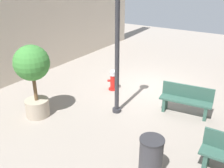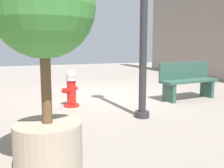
{
  "view_description": "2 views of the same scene",
  "coord_description": "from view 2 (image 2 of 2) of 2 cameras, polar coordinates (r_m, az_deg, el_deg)",
  "views": [
    {
      "loc": [
        -3.71,
        8.67,
        4.22
      ],
      "look_at": [
        0.49,
        2.23,
        0.87
      ],
      "focal_mm": 40.92,
      "sensor_mm": 36.0,
      "label": 1
    },
    {
      "loc": [
        2.55,
        6.81,
        1.39
      ],
      "look_at": [
        0.72,
        2.14,
        0.65
      ],
      "focal_mm": 42.46,
      "sensor_mm": 36.0,
      "label": 2
    }
  ],
  "objects": [
    {
      "name": "bench_near",
      "position": [
        7.07,
        15.94,
        0.83
      ],
      "size": [
        1.67,
        0.63,
        0.95
      ],
      "color": "#33594C",
      "rests_on": "ground_plane"
    },
    {
      "name": "fire_hydrant",
      "position": [
        6.05,
        -8.8,
        -0.91
      ],
      "size": [
        0.39,
        0.39,
        0.84
      ],
      "color": "red",
      "rests_on": "ground_plane"
    },
    {
      "name": "ground_plane",
      "position": [
        7.41,
        -0.86,
        -2.37
      ],
      "size": [
        23.4,
        23.4,
        0.0
      ],
      "primitive_type": "plane",
      "color": "gray"
    },
    {
      "name": "planter_tree",
      "position": [
        2.86,
        -14.38,
        9.95
      ],
      "size": [
        1.07,
        1.07,
        2.32
      ],
      "color": "tan",
      "rests_on": "ground_plane"
    }
  ]
}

